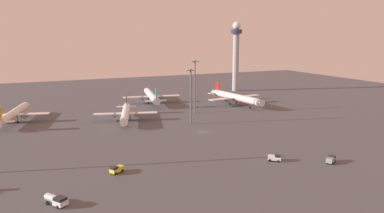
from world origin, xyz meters
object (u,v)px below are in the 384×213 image
at_px(maintenance_van, 331,159).
at_px(fuel_truck, 56,200).
at_px(airplane_mid_apron, 13,114).
at_px(airplane_near_gate, 152,96).
at_px(cargo_loader, 117,169).
at_px(airplane_terminal_side, 126,113).
at_px(airplane_far_stand, 235,97).
at_px(baggage_tractor, 275,158).
at_px(apron_light_central, 195,83).
at_px(control_tower, 236,52).
at_px(apron_light_east, 191,93).

bearing_deg(maintenance_van, fuel_truck, -121.43).
xyz_separation_m(airplane_mid_apron, maintenance_van, (93.60, -101.72, -2.83)).
relative_size(airplane_near_gate, cargo_loader, 9.48).
height_order(airplane_terminal_side, fuel_truck, airplane_terminal_side).
xyz_separation_m(airplane_far_stand, airplane_mid_apron, (-116.44, 4.08, -0.33)).
bearing_deg(maintenance_van, airplane_terminal_side, -179.79).
xyz_separation_m(baggage_tractor, apron_light_central, (7.49, 78.49, 14.33)).
relative_size(control_tower, maintenance_van, 10.73).
distance_m(airplane_mid_apron, fuel_truck, 98.04).
bearing_deg(airplane_terminal_side, apron_light_central, -158.30).
bearing_deg(baggage_tractor, apron_light_east, -138.25).
height_order(fuel_truck, apron_light_central, apron_light_central).
relative_size(airplane_terminal_side, airplane_mid_apron, 0.92).
height_order(airplane_terminal_side, apron_light_east, apron_light_east).
height_order(control_tower, apron_light_east, control_tower).
distance_m(apron_light_east, apron_light_central, 24.55).
relative_size(control_tower, baggage_tractor, 10.96).
xyz_separation_m(airplane_terminal_side, apron_light_east, (25.75, -17.85, 10.71)).
relative_size(airplane_far_stand, baggage_tractor, 9.98).
relative_size(airplane_terminal_side, apron_light_east, 1.49).
distance_m(baggage_tractor, apron_light_east, 58.66).
distance_m(airplane_far_stand, apron_light_east, 54.18).
bearing_deg(control_tower, baggage_tractor, -115.89).
distance_m(control_tower, airplane_terminal_side, 116.65).
relative_size(airplane_mid_apron, maintenance_van, 8.90).
bearing_deg(baggage_tractor, maintenance_van, 98.09).
xyz_separation_m(baggage_tractor, maintenance_van, (15.38, -8.64, 0.00)).
bearing_deg(fuel_truck, airplane_far_stand, -172.51).
relative_size(cargo_loader, apron_light_east, 0.18).
distance_m(maintenance_van, apron_light_central, 88.65).
bearing_deg(control_tower, apron_light_east, -131.64).
bearing_deg(maintenance_van, airplane_far_stand, 138.49).
distance_m(airplane_terminal_side, apron_light_central, 39.53).
xyz_separation_m(cargo_loader, fuel_truck, (-17.76, -14.76, 0.19)).
bearing_deg(fuel_truck, control_tower, -167.54).
bearing_deg(airplane_terminal_side, airplane_far_stand, -152.13).
bearing_deg(cargo_loader, maintenance_van, -137.71).
relative_size(fuel_truck, apron_light_east, 0.25).
bearing_deg(fuel_truck, airplane_near_gate, -151.84).
distance_m(airplane_mid_apron, apron_light_central, 87.70).
height_order(control_tower, cargo_loader, control_tower).
bearing_deg(airplane_terminal_side, airplane_mid_apron, -4.59).
xyz_separation_m(fuel_truck, apron_light_central, (74.06, 82.72, 14.14)).
distance_m(airplane_far_stand, apron_light_central, 34.35).
bearing_deg(maintenance_van, apron_light_central, 156.82).
xyz_separation_m(control_tower, airplane_near_gate, (-70.61, -22.07, -23.75)).
xyz_separation_m(airplane_far_stand, maintenance_van, (-22.84, -97.65, -3.16)).
bearing_deg(fuel_truck, cargo_loader, -174.44).
relative_size(baggage_tractor, apron_light_east, 0.18).
bearing_deg(maintenance_van, apron_light_east, 168.35).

